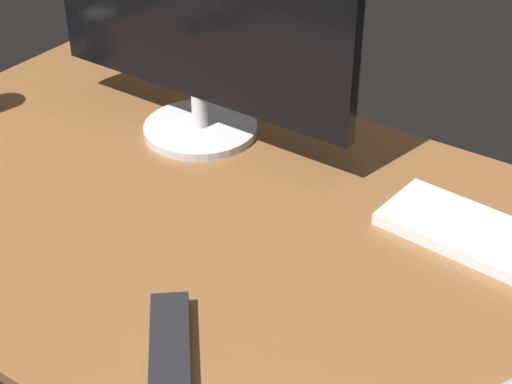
{
  "coord_description": "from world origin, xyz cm",
  "views": [
    {
      "loc": [
        64.25,
        -81.87,
        76.42
      ],
      "look_at": [
        6.33,
        2.02,
        8.0
      ],
      "focal_mm": 56.29,
      "sensor_mm": 36.0,
      "label": 1
    }
  ],
  "objects": [
    {
      "name": "desk",
      "position": [
        0.0,
        0.0,
        1.0
      ],
      "size": [
        140.0,
        84.0,
        2.0
      ],
      "primitive_type": "cube",
      "color": "brown",
      "rests_on": "ground"
    },
    {
      "name": "monitor",
      "position": [
        -18.72,
        20.01,
        21.89
      ],
      "size": [
        63.35,
        21.27,
        37.95
      ],
      "rotation": [
        0.0,
        0.0,
        -0.01
      ],
      "color": "silver",
      "rests_on": "desk"
    },
    {
      "name": "keyboard",
      "position": [
        39.78,
        17.37,
        2.97
      ],
      "size": [
        36.96,
        16.23,
        1.94
      ],
      "primitive_type": "cube",
      "rotation": [
        0.0,
        0.0,
        -0.08
      ],
      "color": "white",
      "rests_on": "desk"
    },
    {
      "name": "tv_remote",
      "position": [
        13.38,
        -27.48,
        3.18
      ],
      "size": [
        15.67,
        17.44,
        2.36
      ],
      "primitive_type": "cube",
      "rotation": [
        0.0,
        0.0,
        -0.88
      ],
      "color": "black",
      "rests_on": "desk"
    }
  ]
}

